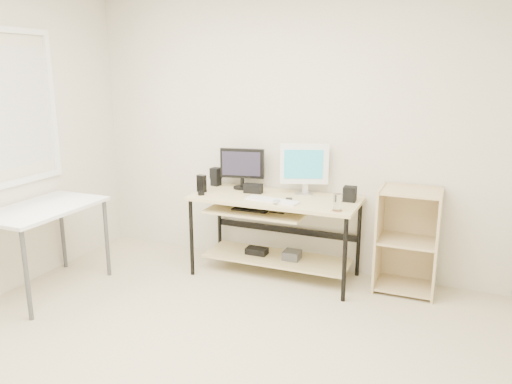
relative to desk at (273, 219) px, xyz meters
The scene contains 16 objects.
room 1.80m from the desk, 93.95° to the right, with size 4.01×4.01×2.62m.
desk is the anchor object (origin of this frame).
side_table 1.97m from the desk, 147.35° to the right, with size 0.60×1.00×0.75m.
shelf_unit 1.19m from the desk, ahead, with size 0.50×0.40×0.90m.
black_monitor 0.60m from the desk, 154.71° to the left, with size 0.42×0.18×0.39m.
white_imac 0.57m from the desk, 39.70° to the left, with size 0.43×0.18×0.47m.
keyboard 0.28m from the desk, 71.19° to the right, with size 0.48×0.13×0.02m, color white.
mouse 0.33m from the desk, 61.49° to the right, with size 0.06×0.10×0.03m, color #A7A7AC.
center_speaker 0.34m from the desk, 165.40° to the left, with size 0.17×0.08×0.09m, color black.
speaker_left 0.76m from the desk, 163.89° to the left, with size 0.10×0.10×0.18m.
speaker_right 0.73m from the desk, ahead, with size 0.11×0.11×0.13m, color black.
audio_controller 0.74m from the desk, behind, with size 0.08×0.05×0.16m, color black.
volume_puck 0.69m from the desk, 162.55° to the right, with size 0.06×0.06×0.03m, color black.
smartphone 0.28m from the desk, 17.51° to the right, with size 0.06×0.10×0.01m, color black.
coaster 0.72m from the desk, 20.18° to the right, with size 0.09×0.09×0.01m, color #9C6C46.
drinking_glass 0.74m from the desk, 20.18° to the right, with size 0.07×0.07×0.14m, color white.
Camera 1 is at (1.50, -2.40, 1.87)m, focal length 35.00 mm.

